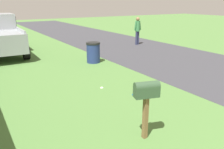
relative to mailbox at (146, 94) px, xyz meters
name	(u,v)px	position (x,y,z in m)	size (l,w,h in m)	color
mailbox	(146,94)	(0.00, 0.00, 0.00)	(0.33, 0.54, 1.24)	brown
trash_bin	(93,52)	(6.12, -2.01, -0.51)	(0.64, 0.64, 0.94)	navy
pedestrian	(138,29)	(8.76, -6.63, 0.04)	(0.30, 0.58, 1.76)	#2D3351
litter_can_far_scatter	(134,94)	(1.96, -1.21, -0.96)	(0.07, 0.07, 0.12)	blue
litter_wrapper_midfield_a	(102,88)	(3.02, -0.69, -0.98)	(0.12, 0.08, 0.01)	silver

